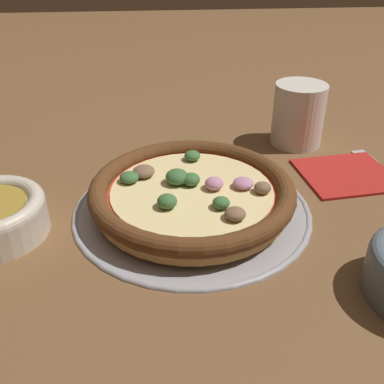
{
  "coord_description": "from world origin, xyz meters",
  "views": [
    {
      "loc": [
        0.49,
        -0.04,
        0.33
      ],
      "look_at": [
        0.0,
        0.0,
        0.03
      ],
      "focal_mm": 42.0,
      "sensor_mm": 36.0,
      "label": 1
    }
  ],
  "objects_px": {
    "pizza_tray": "(192,207)",
    "pizza": "(192,192)",
    "drinking_cup": "(298,115)",
    "napkin": "(346,173)"
  },
  "relations": [
    {
      "from": "pizza_tray",
      "to": "drinking_cup",
      "type": "height_order",
      "value": "drinking_cup"
    },
    {
      "from": "pizza_tray",
      "to": "pizza",
      "type": "distance_m",
      "value": 0.02
    },
    {
      "from": "pizza_tray",
      "to": "napkin",
      "type": "xyz_separation_m",
      "value": [
        -0.07,
        0.24,
        0.0
      ]
    },
    {
      "from": "pizza_tray",
      "to": "drinking_cup",
      "type": "xyz_separation_m",
      "value": [
        -0.19,
        0.19,
        0.05
      ]
    },
    {
      "from": "drinking_cup",
      "to": "napkin",
      "type": "relative_size",
      "value": 0.71
    },
    {
      "from": "pizza_tray",
      "to": "pizza",
      "type": "xyz_separation_m",
      "value": [
        -0.0,
        -0.0,
        0.02
      ]
    },
    {
      "from": "pizza_tray",
      "to": "drinking_cup",
      "type": "distance_m",
      "value": 0.27
    },
    {
      "from": "pizza",
      "to": "napkin",
      "type": "bearing_deg",
      "value": 106.58
    },
    {
      "from": "pizza",
      "to": "pizza_tray",
      "type": "bearing_deg",
      "value": 11.51
    },
    {
      "from": "pizza",
      "to": "napkin",
      "type": "relative_size",
      "value": 1.84
    }
  ]
}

